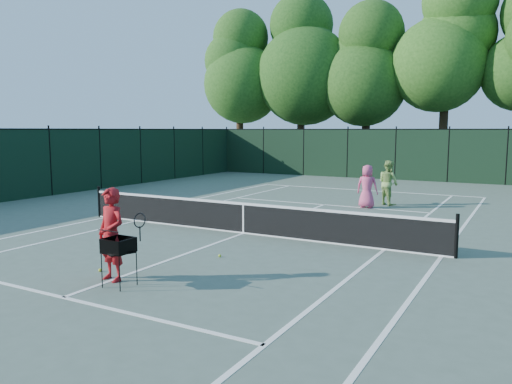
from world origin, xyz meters
The scene contains 21 objects.
ground centered at (0.00, 0.00, 0.00)m, with size 90.00×90.00×0.00m, color #4D5D50.
sideline_doubles_left centered at (-5.49, 0.00, 0.00)m, with size 0.10×23.77×0.01m, color white.
sideline_doubles_right centered at (5.49, 0.00, 0.00)m, with size 0.10×23.77×0.01m, color white.
sideline_singles_left centered at (-4.12, 0.00, 0.00)m, with size 0.10×23.77×0.01m, color white.
sideline_singles_right centered at (4.12, 0.00, 0.00)m, with size 0.10×23.77×0.01m, color white.
baseline_far centered at (0.00, 11.88, 0.00)m, with size 10.97×0.10×0.01m, color white.
service_line_near centered at (0.00, -6.40, 0.00)m, with size 8.23×0.10×0.01m, color white.
service_line_far centered at (0.00, 6.40, 0.00)m, with size 8.23×0.10×0.01m, color white.
center_service_line centered at (0.00, 0.00, 0.00)m, with size 0.10×12.80×0.01m, color white.
tennis_net centered at (0.00, 0.00, 0.48)m, with size 11.69×0.09×1.06m.
fence_far centered at (0.00, 18.00, 1.50)m, with size 24.00×0.05×3.00m, color black.
tree_0 centered at (-13.00, 21.50, 8.16)m, with size 6.40×6.40×13.14m.
tree_1 centered at (-8.00, 22.00, 8.69)m, with size 6.80×6.80×13.98m.
tree_2 centered at (-3.00, 21.80, 7.73)m, with size 6.00×6.00×12.40m.
tree_3 centered at (2.00, 22.30, 9.01)m, with size 7.00×7.00×14.45m.
coach centered at (0.01, -5.19, 0.93)m, with size 1.02×0.60×1.87m.
player_pink centered at (1.73, 6.46, 0.83)m, with size 0.82×0.54×1.67m.
player_green centered at (2.24, 7.63, 0.90)m, with size 1.11×1.07×1.79m.
ball_hopper centered at (0.42, -5.42, 0.80)m, with size 0.66×0.66×0.95m.
loose_ball_near_cart centered at (-0.67, -4.88, 0.03)m, with size 0.07×0.07×0.07m, color #C9D32B.
loose_ball_midcourt centered at (0.89, -2.61, 0.03)m, with size 0.07×0.07×0.07m, color #B3D52B.
Camera 1 is at (7.25, -12.29, 3.01)m, focal length 35.00 mm.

